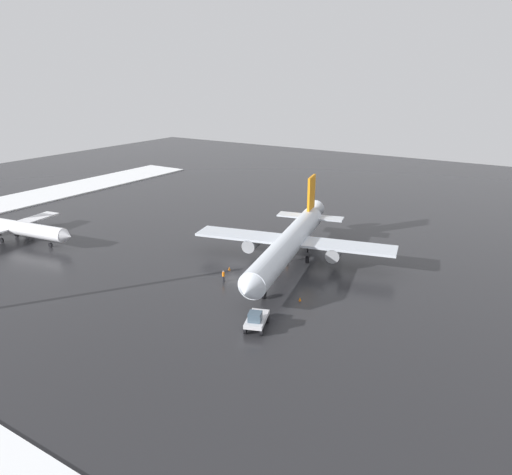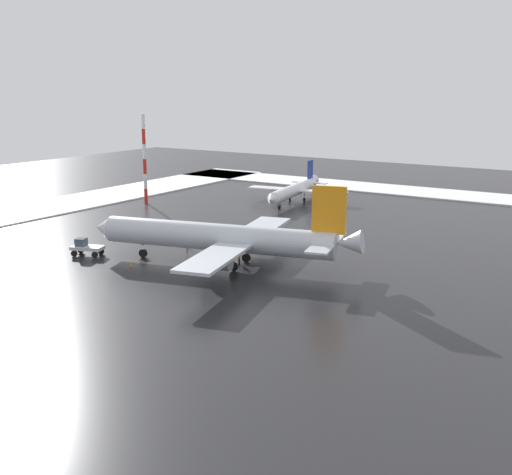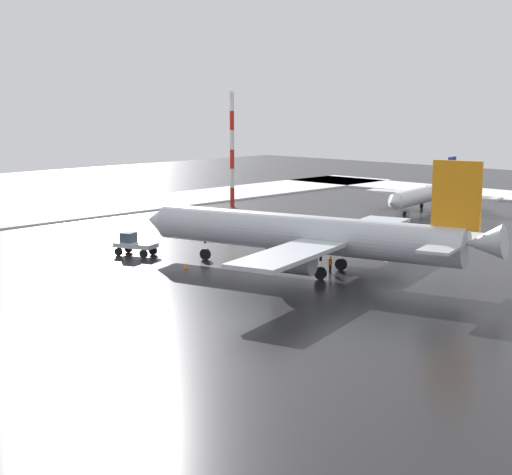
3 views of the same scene
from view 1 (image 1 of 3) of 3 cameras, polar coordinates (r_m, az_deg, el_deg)
name	(u,v)px [view 1 (image 1 of 3)]	position (r m, az deg, el deg)	size (l,w,h in m)	color
ground_plane	(234,265)	(79.33, -2.56, -3.20)	(240.00, 240.00, 0.00)	#232326
airplane_parked_portside	(289,243)	(77.77, 3.81, -0.64)	(32.59, 38.87, 11.67)	silver
airplane_distant_tail	(14,227)	(99.94, -25.95, 1.07)	(26.40, 22.02, 7.85)	white
pushback_tug	(256,319)	(59.94, 0.03, -9.31)	(3.63, 5.07, 2.50)	silver
ground_crew_near_tug	(223,275)	(73.04, -3.74, -4.35)	(0.36, 0.36, 1.71)	black
ground_crew_mid_apron	(288,256)	(80.67, 3.65, -2.10)	(0.36, 0.36, 1.71)	black
traffic_cone_near_nose	(229,268)	(77.40, -3.07, -3.55)	(0.36, 0.36, 0.55)	orange
traffic_cone_mid_line	(300,299)	(67.50, 5.04, -7.02)	(0.36, 0.36, 0.55)	orange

